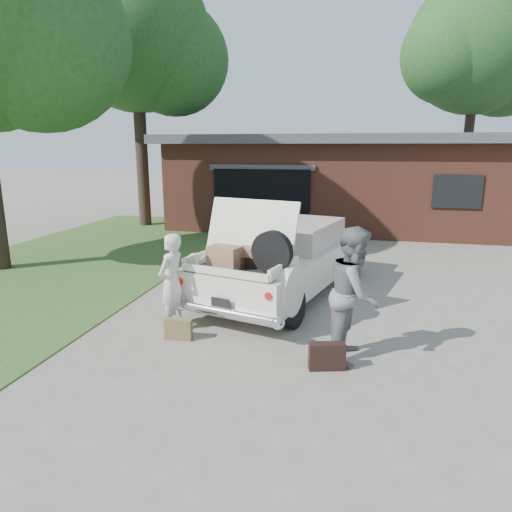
# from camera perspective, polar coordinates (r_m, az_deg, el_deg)

# --- Properties ---
(ground) EXTENTS (90.00, 90.00, 0.00)m
(ground) POSITION_cam_1_polar(r_m,az_deg,el_deg) (7.53, -1.03, -9.22)
(ground) COLOR gray
(ground) RESTS_ON ground
(grass_strip) EXTENTS (6.00, 16.00, 0.02)m
(grass_strip) POSITION_cam_1_polar(r_m,az_deg,el_deg) (12.44, -22.84, -1.05)
(grass_strip) COLOR #2D4C1E
(grass_strip) RESTS_ON ground
(house) EXTENTS (12.80, 7.80, 3.30)m
(house) POSITION_cam_1_polar(r_m,az_deg,el_deg) (18.26, 10.80, 9.39)
(house) COLOR brown
(house) RESTS_ON ground
(tree_back) EXTENTS (6.01, 5.23, 9.30)m
(tree_back) POSITION_cam_1_polar(r_m,az_deg,el_deg) (17.96, -14.59, 24.32)
(tree_back) COLOR #38281E
(tree_back) RESTS_ON ground
(tree_right) EXTENTS (7.06, 6.14, 10.46)m
(tree_right) POSITION_cam_1_polar(r_m,az_deg,el_deg) (24.52, 26.15, 22.00)
(tree_right) COLOR #38281E
(tree_right) RESTS_ON ground
(sedan) EXTENTS (3.15, 5.35, 2.04)m
(sedan) POSITION_cam_1_polar(r_m,az_deg,el_deg) (9.18, 3.70, -0.18)
(sedan) COLOR silver
(sedan) RESTS_ON ground
(woman_left) EXTENTS (0.47, 0.63, 1.58)m
(woman_left) POSITION_cam_1_polar(r_m,az_deg,el_deg) (7.46, -10.51, -3.22)
(woman_left) COLOR silver
(woman_left) RESTS_ON ground
(woman_right) EXTENTS (0.83, 1.00, 1.87)m
(woman_right) POSITION_cam_1_polar(r_m,az_deg,el_deg) (6.46, 12.21, -4.60)
(woman_right) COLOR slate
(woman_right) RESTS_ON ground
(suitcase_left) EXTENTS (0.43, 0.16, 0.33)m
(suitcase_left) POSITION_cam_1_polar(r_m,az_deg,el_deg) (7.23, -9.67, -9.01)
(suitcase_left) COLOR olive
(suitcase_left) RESTS_ON ground
(suitcase_right) EXTENTS (0.51, 0.27, 0.37)m
(suitcase_right) POSITION_cam_1_polar(r_m,az_deg,el_deg) (6.30, 8.86, -12.28)
(suitcase_right) COLOR black
(suitcase_right) RESTS_ON ground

